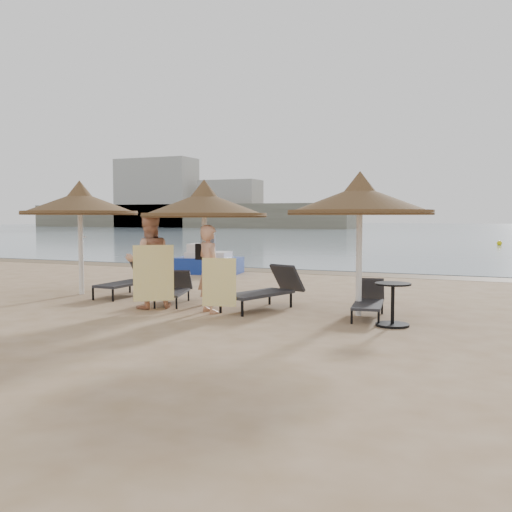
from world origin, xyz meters
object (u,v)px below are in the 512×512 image
Objects in this scene: person_left at (149,253)px; pedal_boat at (208,262)px; palapa_right at (360,201)px; palapa_left at (80,204)px; person_right at (209,262)px; lounger_near_left at (175,289)px; lounger_far_right at (369,300)px; palapa_center at (204,205)px; side_table at (393,306)px; lounger_near_right at (267,289)px; lounger_far_left at (129,280)px.

person_left is 7.64m from pedal_boat.
palapa_right is at bearing -53.11° from pedal_boat.
palapa_left reaches higher than pedal_boat.
person_right is at bearing -71.84° from pedal_boat.
person_right reaches higher than lounger_near_left.
palapa_left reaches higher than lounger_far_right.
palapa_left reaches higher than palapa_center.
person_right is (-3.74, -0.01, 0.68)m from side_table.
pedal_boat is (0.46, 6.02, -1.93)m from palapa_left.
person_left is 0.99× the size of pedal_boat.
pedal_boat reaches higher than lounger_near_right.
lounger_far_left is at bearing -92.15° from pedal_boat.
lounger_near_left is 0.80× the size of person_right.
person_left reaches higher than pedal_boat.
side_table is 0.37× the size of person_right.
palapa_left is 3.74m from palapa_center.
side_table reaches higher than lounger_near_left.
side_table is at bearing -146.91° from person_right.
lounger_far_left is at bearing 14.48° from palapa_left.
lounger_far_left is 1.83m from lounger_near_left.
palapa_right is 1.50× the size of lounger_far_left.
palapa_right reaches higher than lounger_near_right.
palapa_right is 1.35× the size of lounger_near_right.
palapa_center reaches higher than lounger_far_left.
pedal_boat is at bearing 129.89° from lounger_far_right.
pedal_boat is at bearing 85.59° from palapa_left.
pedal_boat is (-2.37, 7.22, -0.81)m from person_left.
person_right is (1.35, -0.86, 0.73)m from lounger_near_left.
person_right reaches higher than lounger_far_left.
palapa_right is at bearing -0.39° from palapa_center.
lounger_far_left is 1.15× the size of lounger_far_right.
palapa_left is 7.24m from palapa_right.
person_right is (4.30, -1.17, -1.25)m from palapa_left.
pedal_boat reaches higher than lounger_far_left.
lounger_far_left is 0.92× the size of person_right.
palapa_center is 1.19× the size of person_left.
lounger_near_right is at bearing -2.18° from palapa_left.
palapa_right reaches higher than person_left.
palapa_left is at bearing -164.87° from lounger_far_left.
lounger_far_right is 0.80× the size of person_right.
side_table is at bearing 138.49° from person_left.
palapa_left is 1.39× the size of person_right.
side_table is at bearing -27.04° from lounger_near_left.
lounger_near_left is 0.70× the size of pedal_boat.
pedal_boat reaches higher than lounger_near_left.
lounger_far_right is (0.21, -0.03, -1.97)m from palapa_right.
lounger_near_left is 2.15× the size of side_table.
side_table is 10.45m from pedal_boat.
person_left is at bearing -135.09° from palapa_center.
palapa_center is 3.16m from lounger_far_left.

